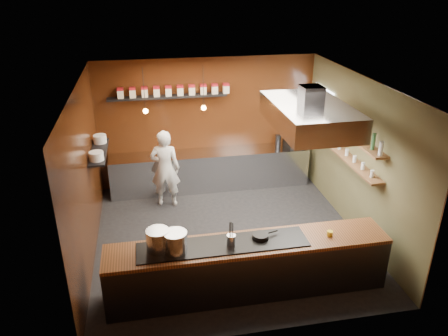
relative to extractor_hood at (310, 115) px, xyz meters
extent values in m
plane|color=black|center=(-1.30, 0.40, -2.51)|extent=(5.00, 5.00, 0.00)
plane|color=#38150A|center=(-1.30, 2.90, -1.01)|extent=(5.00, 0.00, 5.00)
plane|color=#38150A|center=(-3.80, 0.40, -1.01)|extent=(0.00, 5.00, 5.00)
plane|color=brown|center=(1.20, 0.40, -1.01)|extent=(0.00, 5.00, 5.00)
plane|color=silver|center=(-1.30, 0.40, 0.49)|extent=(5.00, 5.00, 0.00)
plane|color=white|center=(1.15, 2.10, -0.61)|extent=(0.00, 1.00, 1.00)
cube|color=silver|center=(-1.30, 2.57, -2.06)|extent=(4.60, 0.65, 0.90)
cube|color=#38383D|center=(-1.30, -1.20, -2.08)|extent=(4.40, 0.70, 0.86)
cube|color=brown|center=(-1.30, -1.20, -1.62)|extent=(4.40, 0.72, 0.06)
cube|color=black|center=(-1.70, -1.20, -1.58)|extent=(2.60, 0.55, 0.02)
cube|color=black|center=(-2.20, 2.76, -0.31)|extent=(2.60, 0.26, 0.04)
cube|color=black|center=(-3.64, 1.40, -0.96)|extent=(0.30, 1.40, 0.04)
cube|color=brown|center=(1.04, 0.70, -0.59)|extent=(0.26, 2.80, 0.04)
cube|color=brown|center=(1.04, 0.70, -1.06)|extent=(0.26, 2.80, 0.04)
cube|color=#38383D|center=(0.00, 0.00, 0.34)|extent=(0.35, 0.35, 0.30)
cube|color=silver|center=(0.00, 0.00, -0.01)|extent=(1.20, 2.00, 0.40)
cube|color=white|center=(0.00, 0.00, -0.22)|extent=(1.00, 1.80, 0.02)
cylinder|color=black|center=(-2.70, 2.10, 0.04)|extent=(0.01, 0.01, 0.90)
sphere|color=orange|center=(-2.70, 2.10, -0.41)|extent=(0.10, 0.10, 0.10)
cylinder|color=black|center=(-1.50, 2.10, 0.04)|extent=(0.01, 0.01, 0.90)
sphere|color=orange|center=(-1.50, 2.10, -0.41)|extent=(0.10, 0.10, 0.10)
cube|color=beige|center=(-3.20, 2.76, -0.20)|extent=(0.13, 0.13, 0.17)
cube|color=#A3141E|center=(-3.20, 2.76, -0.09)|extent=(0.13, 0.13, 0.05)
cube|color=beige|center=(-2.94, 2.76, -0.20)|extent=(0.13, 0.13, 0.17)
cube|color=#A3141E|center=(-2.94, 2.76, -0.09)|extent=(0.13, 0.13, 0.05)
cube|color=beige|center=(-2.69, 2.76, -0.20)|extent=(0.13, 0.13, 0.17)
cube|color=#A3141E|center=(-2.69, 2.76, -0.09)|extent=(0.13, 0.13, 0.05)
cube|color=beige|center=(-2.43, 2.76, -0.20)|extent=(0.13, 0.13, 0.17)
cube|color=#A3141E|center=(-2.43, 2.76, -0.09)|extent=(0.13, 0.13, 0.05)
cube|color=beige|center=(-2.18, 2.76, -0.20)|extent=(0.13, 0.13, 0.17)
cube|color=#A3141E|center=(-2.18, 2.76, -0.09)|extent=(0.14, 0.13, 0.05)
cube|color=beige|center=(-1.92, 2.76, -0.20)|extent=(0.13, 0.13, 0.17)
cube|color=#A3141E|center=(-1.92, 2.76, -0.09)|extent=(0.14, 0.13, 0.05)
cube|color=beige|center=(-1.67, 2.76, -0.20)|extent=(0.13, 0.13, 0.17)
cube|color=#A3141E|center=(-1.67, 2.76, -0.09)|extent=(0.14, 0.13, 0.05)
cube|color=beige|center=(-1.41, 2.76, -0.20)|extent=(0.13, 0.13, 0.17)
cube|color=#A3141E|center=(-1.41, 2.76, -0.09)|extent=(0.14, 0.13, 0.05)
cube|color=beige|center=(-1.16, 2.76, -0.20)|extent=(0.13, 0.13, 0.17)
cube|color=#A3141E|center=(-1.16, 2.76, -0.09)|extent=(0.14, 0.13, 0.05)
cube|color=beige|center=(-0.90, 2.76, -0.20)|extent=(0.13, 0.13, 0.17)
cube|color=#A3141E|center=(-0.90, 2.76, -0.09)|extent=(0.14, 0.13, 0.05)
cylinder|color=white|center=(-3.64, 0.95, -0.86)|extent=(0.26, 0.26, 0.16)
cylinder|color=white|center=(-3.64, 1.85, -0.86)|extent=(0.26, 0.26, 0.16)
cylinder|color=silver|center=(1.04, -0.60, -0.45)|extent=(0.06, 0.06, 0.24)
cylinder|color=#2D5933|center=(1.04, -0.34, -0.45)|extent=(0.06, 0.06, 0.24)
cylinder|color=#8C601E|center=(1.04, -0.08, -0.45)|extent=(0.06, 0.06, 0.24)
cylinder|color=silver|center=(1.04, 0.18, -0.45)|extent=(0.06, 0.06, 0.24)
cylinder|color=#2D5933|center=(1.04, 0.44, -0.45)|extent=(0.06, 0.06, 0.24)
cylinder|color=#8C601E|center=(1.04, 0.70, -0.45)|extent=(0.06, 0.06, 0.24)
cylinder|color=silver|center=(1.04, 0.96, -0.45)|extent=(0.06, 0.06, 0.24)
cylinder|color=#2D5933|center=(1.04, 1.22, -0.45)|extent=(0.06, 0.06, 0.24)
cylinder|color=#8C601E|center=(1.04, 1.48, -0.45)|extent=(0.06, 0.06, 0.24)
cylinder|color=silver|center=(1.04, 1.74, -0.45)|extent=(0.06, 0.06, 0.24)
cylinder|color=#2D5933|center=(1.04, 2.00, -0.45)|extent=(0.06, 0.06, 0.24)
cylinder|color=silver|center=(1.04, -0.45, -0.97)|extent=(0.07, 0.07, 0.13)
cylinder|color=silver|center=(1.04, -0.12, -0.97)|extent=(0.07, 0.07, 0.13)
cylinder|color=silver|center=(1.04, 0.21, -0.97)|extent=(0.07, 0.07, 0.13)
cylinder|color=silver|center=(1.04, 0.54, -0.97)|extent=(0.07, 0.07, 0.13)
cylinder|color=silver|center=(1.04, 0.86, -0.97)|extent=(0.07, 0.07, 0.13)
cylinder|color=silver|center=(1.04, 1.19, -0.97)|extent=(0.07, 0.07, 0.13)
cylinder|color=silver|center=(1.04, 1.52, -0.97)|extent=(0.07, 0.07, 0.13)
cylinder|color=silver|center=(1.04, 1.85, -0.97)|extent=(0.07, 0.07, 0.13)
cylinder|color=#B3B5BA|center=(-2.67, -1.16, -1.40)|extent=(0.39, 0.39, 0.34)
cylinder|color=#B2B4B9|center=(-2.42, -1.26, -1.40)|extent=(0.42, 0.42, 0.33)
cylinder|color=silver|center=(-1.59, -1.25, -1.48)|extent=(0.18, 0.18, 0.17)
cylinder|color=black|center=(-1.10, -1.14, -1.55)|extent=(0.27, 0.27, 0.03)
cylinder|color=black|center=(-1.10, -1.14, -1.51)|extent=(0.25, 0.25, 0.03)
cylinder|color=black|center=(-0.90, -1.08, -1.51)|extent=(0.18, 0.07, 0.02)
cylinder|color=yellow|center=(-0.01, -1.25, -1.54)|extent=(0.10, 0.10, 0.08)
cube|color=black|center=(0.73, 2.59, -1.40)|extent=(0.47, 0.46, 0.41)
imported|color=white|center=(-2.38, 1.92, -1.64)|extent=(0.69, 0.51, 1.72)
camera|label=1|loc=(-2.71, -6.64, 2.20)|focal=35.00mm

